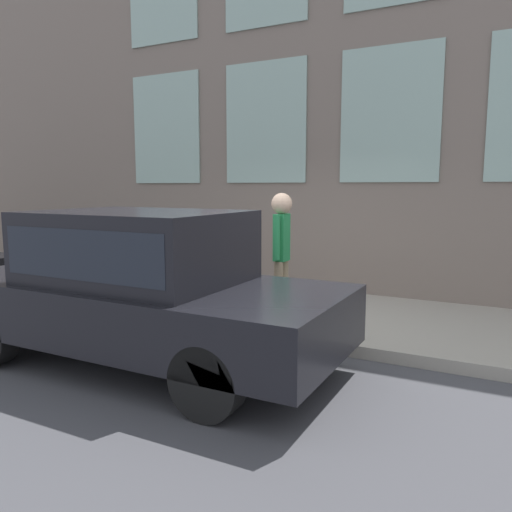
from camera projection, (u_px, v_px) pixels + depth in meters
name	position (u px, v px, depth m)	size (l,w,h in m)	color
ground_plane	(245.00, 340.00, 6.39)	(80.00, 80.00, 0.00)	#47474C
sidewalk	(289.00, 311.00, 7.60)	(2.79, 60.00, 0.15)	#A8A093
building_facade	(328.00, 83.00, 8.46)	(0.33, 40.00, 7.39)	gray
fire_hydrant	(232.00, 292.00, 7.00)	(0.28, 0.41, 0.67)	red
person	(281.00, 245.00, 6.61)	(0.42, 0.28, 1.73)	#998466
parked_car_charcoal_near	(139.00, 282.00, 5.46)	(1.86, 4.55, 1.69)	black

